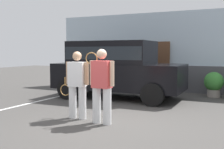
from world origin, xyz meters
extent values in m
plane|color=#423F3D|center=(0.00, 0.00, 0.00)|extent=(40.00, 40.00, 0.00)
cube|color=silver|center=(-3.41, 1.50, 0.00)|extent=(0.12, 4.40, 0.01)
cube|color=silver|center=(0.00, 6.10, 1.67)|extent=(10.72, 0.30, 3.35)
cube|color=#4C4C51|center=(0.00, 5.90, 0.55)|extent=(9.01, 0.10, 1.10)
cube|color=brown|center=(-0.51, 5.88, 1.05)|extent=(0.90, 0.06, 2.10)
cube|color=black|center=(-1.25, 3.36, 0.80)|extent=(4.66, 2.04, 0.90)
cube|color=black|center=(-1.50, 3.35, 1.65)|extent=(2.95, 1.85, 0.80)
cube|color=black|center=(-1.50, 3.35, 1.63)|extent=(2.90, 1.87, 0.44)
cylinder|color=black|center=(0.27, 4.35, 0.36)|extent=(0.73, 0.28, 0.72)
cylinder|color=black|center=(0.33, 2.46, 0.36)|extent=(0.73, 0.28, 0.72)
cylinder|color=black|center=(-2.82, 4.26, 0.36)|extent=(0.73, 0.28, 0.72)
cylinder|color=black|center=(-2.77, 2.36, 0.36)|extent=(0.73, 0.28, 0.72)
cylinder|color=white|center=(-0.73, 0.12, 0.41)|extent=(0.19, 0.19, 0.82)
cylinder|color=white|center=(-1.01, 0.10, 0.41)|extent=(0.19, 0.19, 0.82)
cube|color=white|center=(-0.87, 0.11, 1.12)|extent=(0.44, 0.29, 0.61)
sphere|color=tan|center=(-0.87, 0.11, 1.58)|extent=(0.23, 0.23, 0.23)
cylinder|color=tan|center=(-0.61, 0.13, 1.15)|extent=(0.10, 0.10, 0.56)
cylinder|color=tan|center=(-1.13, 0.09, 1.15)|extent=(0.10, 0.10, 0.56)
torus|color=olive|center=(-1.26, 0.13, 0.70)|extent=(0.37, 0.05, 0.37)
cylinder|color=olive|center=(-1.26, 0.13, 0.93)|extent=(0.03, 0.03, 0.20)
cylinder|color=white|center=(0.07, -0.07, 0.42)|extent=(0.20, 0.20, 0.85)
cylinder|color=white|center=(-0.22, -0.06, 0.42)|extent=(0.20, 0.20, 0.85)
cube|color=#E04C4C|center=(-0.07, -0.07, 1.16)|extent=(0.45, 0.29, 0.63)
sphere|color=beige|center=(-0.07, -0.07, 1.63)|extent=(0.23, 0.23, 0.23)
cylinder|color=beige|center=(0.20, -0.08, 1.19)|extent=(0.11, 0.11, 0.58)
cylinder|color=beige|center=(-0.34, -0.05, 1.19)|extent=(0.11, 0.11, 0.58)
torus|color=olive|center=(-0.39, 0.00, 1.53)|extent=(0.29, 0.10, 0.29)
cylinder|color=olive|center=(-0.39, 0.00, 1.29)|extent=(0.03, 0.03, 0.20)
cylinder|color=gray|center=(1.81, 5.14, 0.14)|extent=(0.46, 0.46, 0.28)
sphere|color=#387F33|center=(1.81, 5.14, 0.58)|extent=(0.71, 0.71, 0.71)
camera|label=1|loc=(3.03, -5.79, 1.70)|focal=45.22mm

